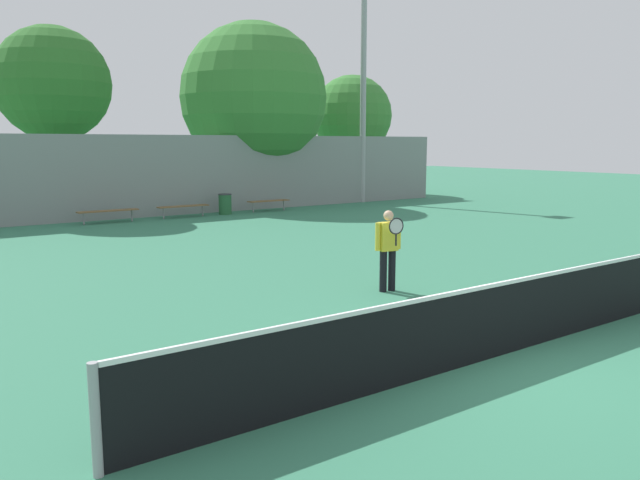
# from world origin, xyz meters

# --- Properties ---
(ground_plane) EXTENTS (100.00, 100.00, 0.00)m
(ground_plane) POSITION_xyz_m (0.00, 0.00, 0.00)
(ground_plane) COLOR #337556
(tennis_net) EXTENTS (10.11, 0.09, 1.01)m
(tennis_net) POSITION_xyz_m (0.00, 0.00, 0.51)
(tennis_net) COLOR #99999E
(tennis_net) RESTS_ON ground_plane
(tennis_player) EXTENTS (0.54, 0.45, 1.55)m
(tennis_player) POSITION_xyz_m (1.44, 3.60, 0.87)
(tennis_player) COLOR black
(tennis_player) RESTS_ON ground_plane
(bench_courtside_near) EXTENTS (1.97, 0.40, 0.45)m
(bench_courtside_near) POSITION_xyz_m (3.09, 17.06, 0.41)
(bench_courtside_near) COLOR brown
(bench_courtside_near) RESTS_ON ground_plane
(bench_adjacent_court) EXTENTS (2.11, 0.40, 0.45)m
(bench_adjacent_court) POSITION_xyz_m (0.26, 17.06, 0.41)
(bench_adjacent_court) COLOR brown
(bench_adjacent_court) RESTS_ON ground_plane
(bench_by_gate) EXTENTS (1.83, 0.40, 0.45)m
(bench_by_gate) POSITION_xyz_m (6.84, 17.06, 0.41)
(bench_by_gate) COLOR brown
(bench_by_gate) RESTS_ON ground_plane
(light_pole_near_left) EXTENTS (0.90, 0.60, 10.55)m
(light_pole_near_left) POSITION_xyz_m (12.59, 17.98, 5.99)
(light_pole_near_left) COLOR #939399
(light_pole_near_left) RESTS_ON ground_plane
(trash_bin) EXTENTS (0.53, 0.53, 0.81)m
(trash_bin) POSITION_xyz_m (4.85, 17.07, 0.41)
(trash_bin) COLOR #235B33
(trash_bin) RESTS_ON ground_plane
(back_fence) EXTENTS (33.56, 0.06, 3.11)m
(back_fence) POSITION_xyz_m (0.00, 17.95, 1.55)
(back_fence) COLOR gray
(back_fence) RESTS_ON ground_plane
(tree_green_tall) EXTENTS (6.57, 6.57, 8.12)m
(tree_green_tall) POSITION_xyz_m (7.83, 19.90, 4.82)
(tree_green_tall) COLOR brown
(tree_green_tall) RESTS_ON ground_plane
(tree_green_broad) EXTENTS (4.25, 4.25, 7.12)m
(tree_green_broad) POSITION_xyz_m (-0.59, 20.19, 4.97)
(tree_green_broad) COLOR brown
(tree_green_broad) RESTS_ON ground_plane
(tree_dark_dense) EXTENTS (4.38, 4.38, 6.49)m
(tree_dark_dense) POSITION_xyz_m (15.42, 22.38, 4.29)
(tree_dark_dense) COLOR brown
(tree_dark_dense) RESTS_ON ground_plane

